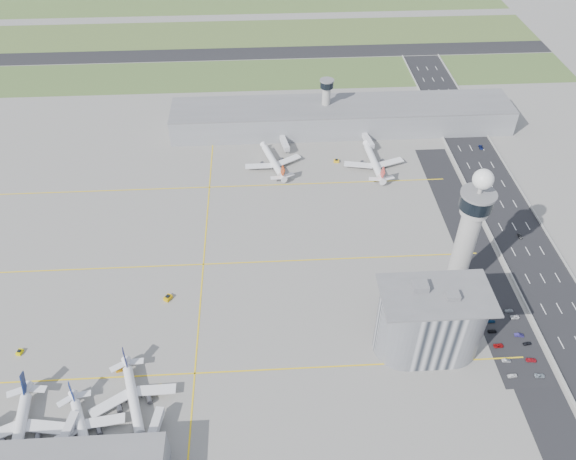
{
  "coord_description": "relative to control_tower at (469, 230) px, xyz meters",
  "views": [
    {
      "loc": [
        -11.18,
        -158.3,
        185.31
      ],
      "look_at": [
        0.0,
        35.0,
        15.0
      ],
      "focal_mm": 35.0,
      "sensor_mm": 36.0,
      "label": 1
    }
  ],
  "objects": [
    {
      "name": "ground",
      "position": [
        -72.0,
        -8.0,
        -35.04
      ],
      "size": [
        1000.0,
        1000.0,
        0.0
      ],
      "primitive_type": "plane",
      "color": "gray"
    },
    {
      "name": "grass_strip_0",
      "position": [
        -92.0,
        217.0,
        -35.0
      ],
      "size": [
        480.0,
        50.0,
        0.08
      ],
      "primitive_type": "cube",
      "color": "#3D592A",
      "rests_on": "ground"
    },
    {
      "name": "grass_strip_1",
      "position": [
        -92.0,
        292.0,
        -35.0
      ],
      "size": [
        480.0,
        60.0,
        0.08
      ],
      "primitive_type": "cube",
      "color": "#495E2C",
      "rests_on": "ground"
    },
    {
      "name": "grass_strip_2",
      "position": [
        -92.0,
        372.0,
        -35.0
      ],
      "size": [
        480.0,
        70.0,
        0.08
      ],
      "primitive_type": "cube",
      "color": "#495E2C",
      "rests_on": "ground"
    },
    {
      "name": "runway",
      "position": [
        -92.0,
        254.0,
        -34.98
      ],
      "size": [
        480.0,
        22.0,
        0.1
      ],
      "primitive_type": "cube",
      "color": "black",
      "rests_on": "ground"
    },
    {
      "name": "highway",
      "position": [
        43.0,
        -8.0,
        -34.99
      ],
      "size": [
        28.0,
        500.0,
        0.1
      ],
      "primitive_type": "cube",
      "color": "black",
      "rests_on": "ground"
    },
    {
      "name": "barrier_left",
      "position": [
        29.0,
        -8.0,
        -34.44
      ],
      "size": [
        0.6,
        500.0,
        1.2
      ],
      "primitive_type": "cube",
      "color": "#9E9E99",
      "rests_on": "ground"
    },
    {
      "name": "landside_road",
      "position": [
        18.0,
        -18.0,
        -35.0
      ],
      "size": [
        18.0,
        260.0,
        0.08
      ],
      "primitive_type": "cube",
      "color": "black",
      "rests_on": "ground"
    },
    {
      "name": "parking_lot",
      "position": [
        16.0,
        -30.0,
        -34.99
      ],
      "size": [
        20.0,
        44.0,
        0.1
      ],
      "primitive_type": "cube",
      "color": "black",
      "rests_on": "ground"
    },
    {
      "name": "taxiway_line_h_0",
      "position": [
        -112.0,
        -38.0,
        -35.04
      ],
      "size": [
        260.0,
        0.6,
        0.01
      ],
      "primitive_type": "cube",
      "color": "yellow",
      "rests_on": "ground"
    },
    {
      "name": "taxiway_line_h_1",
      "position": [
        -112.0,
        22.0,
        -35.04
      ],
      "size": [
        260.0,
        0.6,
        0.01
      ],
      "primitive_type": "cube",
      "color": "yellow",
      "rests_on": "ground"
    },
    {
      "name": "taxiway_line_h_2",
      "position": [
        -112.0,
        82.0,
        -35.04
      ],
      "size": [
        260.0,
        0.6,
        0.01
      ],
      "primitive_type": "cube",
      "color": "yellow",
      "rests_on": "ground"
    },
    {
      "name": "taxiway_line_v",
      "position": [
        -112.0,
        22.0,
        -35.04
      ],
      "size": [
        0.6,
        260.0,
        0.01
      ],
      "primitive_type": "cube",
      "color": "yellow",
      "rests_on": "ground"
    },
    {
      "name": "control_tower",
      "position": [
        0.0,
        0.0,
        0.0
      ],
      "size": [
        14.0,
        14.0,
        64.5
      ],
      "color": "#ADAAA5",
      "rests_on": "ground"
    },
    {
      "name": "secondary_tower",
      "position": [
        -42.0,
        142.0,
        -16.24
      ],
      "size": [
        8.6,
        8.6,
        31.9
      ],
      "color": "#ADAAA5",
      "rests_on": "ground"
    },
    {
      "name": "admin_building",
      "position": [
        -20.01,
        -30.0,
        -19.74
      ],
      "size": [
        42.0,
        24.0,
        33.5
      ],
      "color": "#B2B2B7",
      "rests_on": "ground"
    },
    {
      "name": "terminal_pier",
      "position": [
        -32.0,
        140.0,
        -27.14
      ],
      "size": [
        210.0,
        32.0,
        15.8
      ],
      "color": "gray",
      "rests_on": "ground"
    },
    {
      "name": "airplane_near_a",
      "position": [
        -170.91,
        -61.92,
        -29.24
      ],
      "size": [
        40.05,
        45.45,
        11.6
      ],
      "primitive_type": null,
      "rotation": [
        0.0,
        0.0,
        -1.45
      ],
      "color": "white",
      "rests_on": "ground"
    },
    {
      "name": "airplane_near_b",
      "position": [
        -149.07,
        -62.18,
        -30.04
      ],
      "size": [
        42.03,
        44.83,
        10.01
      ],
      "primitive_type": null,
      "rotation": [
        0.0,
        0.0,
        -1.16
      ],
      "color": "white",
      "rests_on": "ground"
    },
    {
      "name": "airplane_near_c",
      "position": [
        -133.27,
        -49.96,
        -29.75
      ],
      "size": [
        41.83,
        45.57,
        10.58
      ],
      "primitive_type": null,
      "rotation": [
        0.0,
        0.0,
        -1.27
      ],
      "color": "white",
      "rests_on": "ground"
    },
    {
      "name": "airplane_far_a",
      "position": [
        -76.45,
        100.94,
        -29.51
      ],
      "size": [
        43.36,
        47.39,
        11.07
      ],
      "primitive_type": null,
      "rotation": [
        0.0,
        0.0,
        1.86
      ],
      "color": "white",
      "rests_on": "ground"
    },
    {
      "name": "airplane_far_b",
      "position": [
        -18.86,
        97.03,
        -29.26
      ],
      "size": [
        38.04,
        43.76,
        11.57
      ],
      "primitive_type": null,
      "rotation": [
        0.0,
        0.0,
        1.64
      ],
      "color": "white",
      "rests_on": "ground"
    },
    {
      "name": "jet_bridge_near_1",
      "position": [
        -155.0,
        -69.0,
        -32.19
      ],
      "size": [
        5.39,
        14.31,
        5.7
      ],
      "primitive_type": null,
      "rotation": [
        0.0,
        0.0,
        1.4
      ],
      "color": "silver",
      "rests_on": "ground"
    },
    {
      "name": "jet_bridge_near_2",
      "position": [
        -125.0,
        -69.0,
        -32.19
      ],
      "size": [
        5.39,
        14.31,
        5.7
      ],
      "primitive_type": null,
      "rotation": [
        0.0,
        0.0,
        1.4
      ],
      "color": "silver",
      "rests_on": "ground"
    },
    {
      "name": "jet_bridge_far_0",
      "position": [
        -70.0,
        124.0,
        -32.19
      ],
      "size": [
        5.39,
        14.31,
        5.7
      ],
      "primitive_type": null,
      "rotation": [
        0.0,
        0.0,
        -1.4
      ],
      "color": "silver",
      "rests_on": "ground"
    },
    {
      "name": "jet_bridge_far_1",
      "position": [
        -20.0,
        124.0,
        -32.19
      ],
      "size": [
        5.39,
        14.31,
        5.7
      ],
      "primitive_type": null,
      "rotation": [
        0.0,
        0.0,
        -1.4
      ],
      "color": "silver",
      "rests_on": "ground"
    },
    {
      "name": "tug_0",
      "position": [
        -182.51,
        -24.36,
        -34.22
      ],
      "size": [
        2.56,
        3.2,
        1.64
      ],
      "primitive_type": null,
      "rotation": [
        0.0,
        0.0,
        -0.24
      ],
      "color": "#DCCD00",
      "rests_on": "ground"
    },
    {
      "name": "tug_1",
      "position": [
        -124.82,
        -44.6,
        -34.09
      ],
      "size": [
        2.88,
        3.67,
        1.9
      ],
      "primitive_type": null,
      "rotation": [
        0.0,
        0.0,
        0.21
      ],
      "color": "gold",
      "rests_on": "ground"
    },
    {
      "name": "tug_2",
      "position": [
        -141.05,
        -34.61,
        -34.05
      ],
      "size": [
        3.94,
        3.23,
        1.98
      ],
      "primitive_type": null,
      "rotation": [
        0.0,
        0.0,
        1.86
      ],
      "color": "orange",
      "rests_on": "ground"
    },
    {
      "name": "tug_3",
      "position": [
        -126.23,
        1.17,
        -34.0
      ],
      "size": [
        4.01,
        4.35,
        2.09
      ],
      "primitive_type": null,
      "rotation": [
        0.0,
        0.0,
        2.58
      ],
      "color": "#D59E06",
      "rests_on": "ground"
    },
    {
      "name": "tug_4",
      "position": [
        -70.62,
        105.33,
        -34.2
      ],
      "size": [
        3.48,
        3.12,
        1.68
      ],
      "primitive_type": null,
      "rotation": [
        0.0,
        0.0,
        1.08
      ],
      "color": "#CE9207",
      "rests_on": "ground"
    },
    {
      "name": "tug_5",
      "position": [
        -39.53,
        102.15,
        -34.13
      ],
      "size": [
        3.3,
        2.41,
        1.81
      ],
      "primitive_type": null,
      "rotation": [
        0.0,
        0.0,
        -1.66
      ],
      "color": "gold",
      "rests_on": "ground"
    },
    {
      "name": "car_lot_0",
      "position": [
        10.4,
        -46.5,
        -34.39
      ],
      "size": [
        3.96,
        1.88,
        1.31
      ],
      "primitive_type": "imported",
      "rotation": [
        0.0,
        0.0,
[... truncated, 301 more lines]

